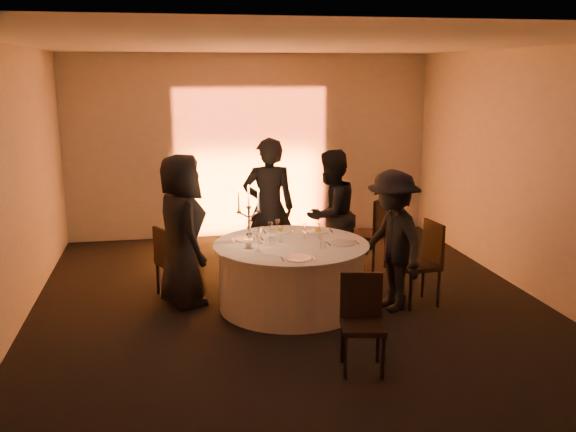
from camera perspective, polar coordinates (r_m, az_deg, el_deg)
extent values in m
plane|color=black|center=(7.64, 0.28, -8.03)|extent=(7.00, 7.00, 0.00)
plane|color=white|center=(7.15, 0.31, 15.07)|extent=(7.00, 7.00, 0.00)
plane|color=#B9B6AC|center=(10.67, -3.32, 6.21)|extent=(7.00, 0.00, 7.00)
plane|color=#B9B6AC|center=(3.96, 10.07, -5.26)|extent=(7.00, 0.00, 7.00)
plane|color=#B9B6AC|center=(7.30, -23.52, 2.14)|extent=(0.00, 7.00, 7.00)
plane|color=#B9B6AC|center=(8.35, 21.00, 3.56)|extent=(0.00, 7.00, 7.00)
cube|color=black|center=(10.64, -3.01, -1.75)|extent=(0.25, 0.12, 0.10)
cylinder|color=black|center=(7.63, 0.28, -7.93)|extent=(0.60, 0.60, 0.03)
cylinder|color=black|center=(7.51, 0.29, -5.36)|extent=(0.20, 0.20, 0.75)
cylinder|color=silver|center=(7.51, 0.29, -5.36)|extent=(1.68, 1.68, 0.75)
cylinder|color=silver|center=(7.40, 0.29, -2.53)|extent=(1.80, 1.80, 0.02)
cube|color=black|center=(8.01, -10.01, -4.10)|extent=(0.51, 0.51, 0.05)
cube|color=black|center=(7.87, -11.18, -2.67)|extent=(0.21, 0.36, 0.43)
cylinder|color=black|center=(8.01, -8.37, -5.64)|extent=(0.04, 0.04, 0.41)
cylinder|color=black|center=(8.28, -9.47, -5.05)|extent=(0.04, 0.04, 0.41)
cylinder|color=black|center=(7.86, -10.45, -6.06)|extent=(0.04, 0.04, 0.41)
cylinder|color=black|center=(8.14, -11.50, -5.45)|extent=(0.04, 0.04, 0.41)
cube|color=black|center=(8.80, -1.88, -2.35)|extent=(0.40, 0.40, 0.05)
cube|color=black|center=(8.58, -1.77, -1.12)|extent=(0.38, 0.06, 0.44)
cylinder|color=black|center=(9.04, -0.94, -3.35)|extent=(0.04, 0.04, 0.41)
cylinder|color=black|center=(9.00, -3.02, -3.43)|extent=(0.04, 0.04, 0.41)
cylinder|color=black|center=(8.72, -0.68, -3.94)|extent=(0.04, 0.04, 0.41)
cylinder|color=black|center=(8.69, -2.83, -4.02)|extent=(0.04, 0.04, 0.41)
cube|color=black|center=(8.96, 7.06, -1.68)|extent=(0.64, 0.64, 0.05)
cube|color=black|center=(8.81, 8.30, -0.10)|extent=(0.34, 0.35, 0.51)
cylinder|color=black|center=(9.28, 6.46, -2.77)|extent=(0.04, 0.04, 0.48)
cylinder|color=black|center=(8.94, 5.36, -3.34)|extent=(0.04, 0.04, 0.48)
cylinder|color=black|center=(9.12, 8.64, -3.11)|extent=(0.04, 0.04, 0.48)
cylinder|color=black|center=(8.78, 7.60, -3.70)|extent=(0.04, 0.04, 0.48)
cube|color=black|center=(7.73, 11.44, -4.34)|extent=(0.48, 0.48, 0.05)
cube|color=black|center=(7.75, 12.80, -2.30)|extent=(0.09, 0.43, 0.49)
cylinder|color=black|center=(7.87, 9.53, -5.79)|extent=(0.04, 0.04, 0.46)
cylinder|color=black|center=(7.56, 10.81, -6.62)|extent=(0.04, 0.04, 0.46)
cylinder|color=black|center=(8.04, 11.89, -5.49)|extent=(0.04, 0.04, 0.46)
cylinder|color=black|center=(7.74, 13.24, -6.28)|extent=(0.04, 0.04, 0.46)
cube|color=black|center=(5.98, 6.66, -9.77)|extent=(0.46, 0.46, 0.05)
cube|color=black|center=(6.06, 6.52, -7.01)|extent=(0.39, 0.11, 0.45)
cylinder|color=black|center=(5.90, 5.14, -12.38)|extent=(0.04, 0.04, 0.42)
cylinder|color=black|center=(5.94, 8.44, -12.30)|extent=(0.04, 0.04, 0.42)
cylinder|color=black|center=(6.20, 4.85, -11.07)|extent=(0.04, 0.04, 0.42)
cylinder|color=black|center=(6.24, 7.98, -11.00)|extent=(0.04, 0.04, 0.42)
imported|color=black|center=(7.57, -9.43, -1.28)|extent=(0.78, 1.00, 1.79)
imported|color=black|center=(8.46, -1.72, 0.67)|extent=(0.71, 0.49, 1.88)
imported|color=black|center=(8.46, 3.80, 0.10)|extent=(1.06, 1.02, 1.72)
imported|color=black|center=(7.43, 9.26, -2.19)|extent=(0.83, 1.17, 1.63)
cylinder|color=white|center=(7.56, -3.61, -2.09)|extent=(0.29, 0.29, 0.01)
cube|color=#B8B8BD|center=(7.54, -4.89, -2.16)|extent=(0.01, 0.17, 0.01)
cube|color=#B8B8BD|center=(7.58, -2.33, -2.04)|extent=(0.02, 0.17, 0.01)
cylinder|color=white|center=(7.91, -0.87, -1.39)|extent=(0.28, 0.28, 0.01)
cube|color=#B8B8BD|center=(7.89, -2.09, -1.46)|extent=(0.02, 0.17, 0.01)
cube|color=#B8B8BD|center=(7.94, 0.34, -1.34)|extent=(0.02, 0.17, 0.01)
sphere|color=yellow|center=(7.90, -0.87, -1.10)|extent=(0.07, 0.07, 0.07)
cylinder|color=white|center=(7.93, 2.66, -1.38)|extent=(0.26, 0.26, 0.01)
cube|color=#B8B8BD|center=(7.89, 1.46, -1.45)|extent=(0.02, 0.17, 0.01)
cube|color=#B8B8BD|center=(7.97, 3.85, -1.33)|extent=(0.01, 0.17, 0.01)
sphere|color=yellow|center=(7.92, 2.67, -1.09)|extent=(0.07, 0.07, 0.07)
cylinder|color=white|center=(7.42, 4.88, -2.40)|extent=(0.30, 0.30, 0.01)
cube|color=#B8B8BD|center=(7.38, 3.61, -2.48)|extent=(0.02, 0.17, 0.01)
cube|color=#B8B8BD|center=(7.46, 6.14, -2.34)|extent=(0.01, 0.17, 0.01)
cylinder|color=white|center=(6.80, 0.90, -3.77)|extent=(0.29, 0.29, 0.01)
cube|color=#B8B8BD|center=(6.77, -0.51, -3.85)|extent=(0.02, 0.17, 0.01)
cube|color=#B8B8BD|center=(6.83, 2.30, -3.70)|extent=(0.02, 0.17, 0.01)
cylinder|color=white|center=(7.22, -3.53, -2.82)|extent=(0.11, 0.11, 0.01)
cylinder|color=white|center=(7.22, -3.53, -2.56)|extent=(0.07, 0.07, 0.06)
cylinder|color=silver|center=(7.52, -3.46, -2.14)|extent=(0.14, 0.14, 0.02)
sphere|color=silver|center=(7.51, -3.47, -1.68)|extent=(0.07, 0.07, 0.07)
cylinder|color=silver|center=(7.47, -3.48, -0.67)|extent=(0.03, 0.03, 0.36)
cylinder|color=silver|center=(7.43, -3.50, 0.78)|extent=(0.06, 0.06, 0.03)
cylinder|color=white|center=(7.41, -3.52, 1.69)|extent=(0.02, 0.02, 0.23)
cone|color=#FA9D2D|center=(7.38, -3.53, 2.72)|extent=(0.02, 0.02, 0.04)
cylinder|color=silver|center=(7.44, -3.93, 0.09)|extent=(0.13, 0.02, 0.09)
cylinder|color=silver|center=(7.43, -4.38, 0.35)|extent=(0.05, 0.05, 0.03)
cylinder|color=white|center=(7.40, -4.39, 1.26)|extent=(0.02, 0.02, 0.23)
cone|color=#FA9D2D|center=(7.38, -4.41, 2.29)|extent=(0.02, 0.02, 0.04)
cylinder|color=silver|center=(7.46, -3.06, 0.13)|extent=(0.13, 0.02, 0.09)
cylinder|color=silver|center=(7.46, -2.62, 0.42)|extent=(0.05, 0.05, 0.03)
cylinder|color=white|center=(7.43, -2.63, 1.33)|extent=(0.02, 0.02, 0.23)
cone|color=#FA9D2D|center=(7.41, -2.64, 2.36)|extent=(0.02, 0.02, 0.04)
cylinder|color=silver|center=(7.10, -2.66, -3.11)|extent=(0.06, 0.06, 0.01)
cylinder|color=silver|center=(7.08, -2.66, -2.70)|extent=(0.01, 0.01, 0.10)
cone|color=silver|center=(7.06, -2.67, -2.00)|extent=(0.07, 0.07, 0.09)
cylinder|color=silver|center=(7.41, -2.50, -2.42)|extent=(0.06, 0.06, 0.01)
cylinder|color=silver|center=(7.39, -2.50, -2.03)|extent=(0.01, 0.01, 0.10)
cone|color=silver|center=(7.37, -2.51, -1.36)|extent=(0.07, 0.07, 0.09)
cylinder|color=silver|center=(7.65, -1.58, -1.92)|extent=(0.06, 0.06, 0.01)
cylinder|color=silver|center=(7.64, -1.58, -1.54)|extent=(0.01, 0.01, 0.10)
cone|color=silver|center=(7.62, -1.58, -0.88)|extent=(0.07, 0.07, 0.09)
cylinder|color=silver|center=(7.61, 1.47, -2.01)|extent=(0.06, 0.06, 0.01)
cylinder|color=silver|center=(7.59, 1.47, -1.63)|extent=(0.01, 0.01, 0.10)
cone|color=silver|center=(7.57, 1.47, -0.97)|extent=(0.07, 0.07, 0.09)
cylinder|color=silver|center=(7.57, 2.95, -2.10)|extent=(0.06, 0.06, 0.01)
cylinder|color=silver|center=(7.56, 2.96, -1.71)|extent=(0.01, 0.01, 0.10)
cone|color=silver|center=(7.53, 2.97, -1.05)|extent=(0.07, 0.07, 0.09)
cylinder|color=silver|center=(7.71, -3.38, -1.83)|extent=(0.06, 0.06, 0.01)
cylinder|color=silver|center=(7.69, -3.39, -1.46)|extent=(0.01, 0.01, 0.10)
cone|color=silver|center=(7.67, -3.39, -0.81)|extent=(0.07, 0.07, 0.09)
cylinder|color=silver|center=(7.79, -0.96, -1.66)|extent=(0.06, 0.06, 0.01)
cylinder|color=silver|center=(7.78, -0.96, -1.28)|extent=(0.01, 0.01, 0.10)
cone|color=silver|center=(7.75, -0.96, -0.64)|extent=(0.07, 0.07, 0.09)
cylinder|color=silver|center=(7.46, -0.63, -2.31)|extent=(0.06, 0.06, 0.01)
cylinder|color=silver|center=(7.44, -0.63, -1.93)|extent=(0.01, 0.01, 0.10)
cone|color=silver|center=(7.42, -0.63, -1.25)|extent=(0.07, 0.07, 0.09)
cylinder|color=silver|center=(7.66, 2.83, -1.92)|extent=(0.06, 0.06, 0.01)
cylinder|color=silver|center=(7.64, 2.83, -1.55)|extent=(0.01, 0.01, 0.10)
cone|color=silver|center=(7.62, 2.84, -0.89)|extent=(0.07, 0.07, 0.09)
cylinder|color=silver|center=(7.16, 3.14, -2.61)|extent=(0.07, 0.07, 0.09)
cylinder|color=silver|center=(7.59, -2.88, -1.72)|extent=(0.07, 0.07, 0.09)
cylinder|color=silver|center=(7.34, -1.39, -2.21)|extent=(0.07, 0.07, 0.09)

